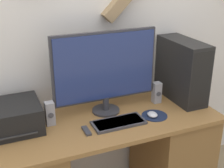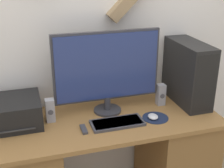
{
  "view_description": "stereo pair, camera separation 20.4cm",
  "coord_description": "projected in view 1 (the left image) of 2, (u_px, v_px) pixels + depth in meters",
  "views": [
    {
      "loc": [
        -0.69,
        -1.42,
        1.81
      ],
      "look_at": [
        0.05,
        0.32,
        1.04
      ],
      "focal_mm": 50.0,
      "sensor_mm": 36.0,
      "label": 1
    },
    {
      "loc": [
        -0.5,
        -1.49,
        1.81
      ],
      "look_at": [
        0.05,
        0.32,
        1.04
      ],
      "focal_mm": 50.0,
      "sensor_mm": 36.0,
      "label": 2
    }
  ],
  "objects": [
    {
      "name": "printer",
      "position": [
        13.0,
        117.0,
        1.97
      ],
      "size": [
        0.35,
        0.35,
        0.17
      ],
      "color": "black",
      "rests_on": "desk"
    },
    {
      "name": "wall_back",
      "position": [
        87.0,
        24.0,
        2.22
      ],
      "size": [
        6.4,
        0.16,
        2.7
      ],
      "color": "white",
      "rests_on": "ground_plane"
    },
    {
      "name": "desk",
      "position": [
        106.0,
        165.0,
        2.26
      ],
      "size": [
        1.57,
        0.63,
        0.78
      ],
      "color": "olive",
      "rests_on": "ground_plane"
    },
    {
      "name": "computer_tower",
      "position": [
        182.0,
        70.0,
        2.36
      ],
      "size": [
        0.18,
        0.47,
        0.46
      ],
      "color": "black",
      "rests_on": "desk"
    },
    {
      "name": "keyboard",
      "position": [
        119.0,
        122.0,
        2.06
      ],
      "size": [
        0.35,
        0.16,
        0.02
      ],
      "color": "#3D3D42",
      "rests_on": "desk"
    },
    {
      "name": "speaker_left",
      "position": [
        50.0,
        114.0,
        2.03
      ],
      "size": [
        0.06,
        0.06,
        0.16
      ],
      "color": "#99999E",
      "rests_on": "desk"
    },
    {
      "name": "mouse",
      "position": [
        152.0,
        114.0,
        2.14
      ],
      "size": [
        0.07,
        0.08,
        0.03
      ],
      "color": "silver",
      "rests_on": "mousepad"
    },
    {
      "name": "remote_control",
      "position": [
        86.0,
        131.0,
        1.96
      ],
      "size": [
        0.03,
        0.11,
        0.02
      ],
      "color": "#38383D",
      "rests_on": "desk"
    },
    {
      "name": "speaker_right",
      "position": [
        157.0,
        93.0,
        2.34
      ],
      "size": [
        0.06,
        0.06,
        0.16
      ],
      "color": "#99999E",
      "rests_on": "desk"
    },
    {
      "name": "monitor",
      "position": [
        105.0,
        69.0,
        2.11
      ],
      "size": [
        0.74,
        0.2,
        0.58
      ],
      "color": "#333338",
      "rests_on": "desk"
    },
    {
      "name": "mousepad",
      "position": [
        154.0,
        116.0,
        2.17
      ],
      "size": [
        0.18,
        0.18,
        0.0
      ],
      "color": "#19233D",
      "rests_on": "desk"
    }
  ]
}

